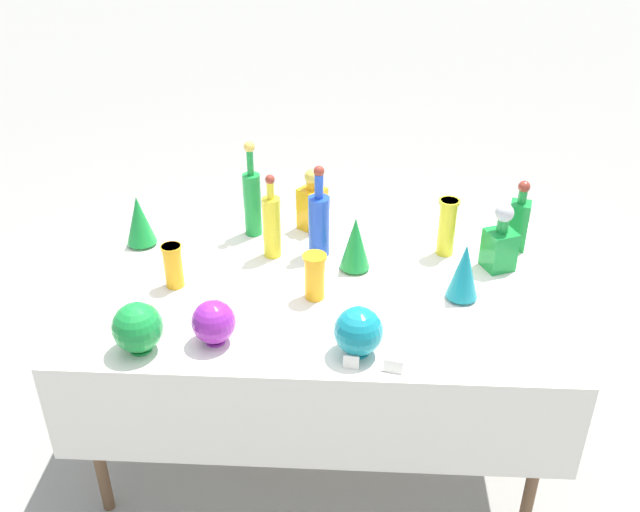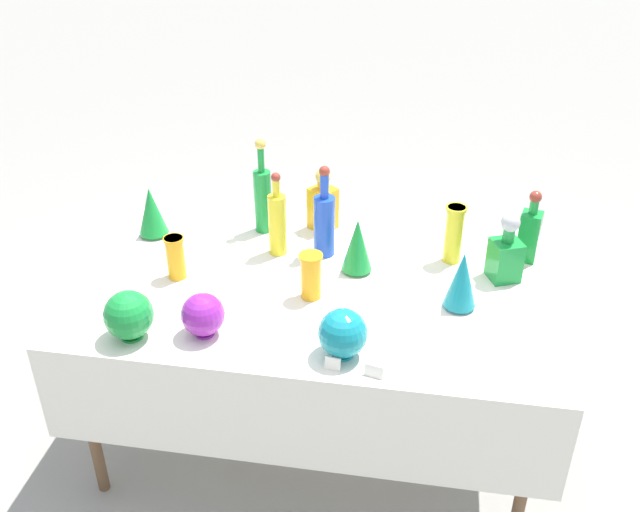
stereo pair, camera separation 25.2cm
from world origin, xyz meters
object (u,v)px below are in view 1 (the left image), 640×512
object	(u,v)px
square_decanter_0	(500,243)
square_decanter_2	(519,221)
round_bowl_2	(358,331)
fluted_vase_0	(139,220)
slender_vase_2	(447,226)
tall_bottle_0	(252,200)
tall_bottle_1	(319,222)
slender_vase_1	(173,264)
square_decanter_1	(312,204)
fluted_vase_1	(355,243)
tall_bottle_2	(272,224)
round_bowl_0	(137,327)
round_bowl_1	(214,322)
slender_vase_0	(315,275)
cardboard_box_behind_left	(352,271)
fluted_vase_2	(464,271)

from	to	relation	value
square_decanter_0	square_decanter_2	bearing A→B (deg)	58.45
square_decanter_2	round_bowl_2	xyz separation A→B (m)	(-0.63, -0.72, -0.03)
round_bowl_2	fluted_vase_0	bearing A→B (deg)	143.31
slender_vase_2	fluted_vase_0	distance (m)	1.23
tall_bottle_0	tall_bottle_1	xyz separation A→B (m)	(0.28, -0.15, -0.01)
square_decanter_0	slender_vase_1	size ratio (longest dim) A/B	1.60
square_decanter_1	square_decanter_2	bearing A→B (deg)	-8.35
square_decanter_2	fluted_vase_1	xyz separation A→B (m)	(-0.65, -0.20, -0.00)
square_decanter_0	square_decanter_1	size ratio (longest dim) A/B	1.01
tall_bottle_1	square_decanter_1	bearing A→B (deg)	100.62
tall_bottle_2	tall_bottle_0	bearing A→B (deg)	119.76
round_bowl_2	round_bowl_0	bearing A→B (deg)	-178.31
square_decanter_0	fluted_vase_1	world-z (taller)	square_decanter_0
tall_bottle_1	slender_vase_2	bearing A→B (deg)	3.21
round_bowl_1	slender_vase_0	bearing A→B (deg)	41.72
fluted_vase_0	round_bowl_2	distance (m)	1.11
tall_bottle_1	cardboard_box_behind_left	distance (m)	1.14
round_bowl_0	round_bowl_2	size ratio (longest dim) A/B	1.03
square_decanter_1	slender_vase_0	size ratio (longest dim) A/B	1.53
slender_vase_1	fluted_vase_0	world-z (taller)	fluted_vase_0
tall_bottle_1	slender_vase_0	xyz separation A→B (m)	(0.00, -0.31, -0.05)
square_decanter_2	slender_vase_0	world-z (taller)	square_decanter_2
square_decanter_2	cardboard_box_behind_left	distance (m)	1.24
square_decanter_2	fluted_vase_0	size ratio (longest dim) A/B	1.38
square_decanter_2	slender_vase_0	bearing A→B (deg)	-153.11
square_decanter_1	fluted_vase_2	size ratio (longest dim) A/B	1.21
tall_bottle_1	tall_bottle_2	bearing A→B (deg)	-173.30
round_bowl_1	square_decanter_2	bearing A→B (deg)	31.65
tall_bottle_0	round_bowl_0	size ratio (longest dim) A/B	2.37
tall_bottle_0	tall_bottle_2	bearing A→B (deg)	-60.24
slender_vase_2	round_bowl_0	size ratio (longest dim) A/B	1.37
round_bowl_2	slender_vase_1	bearing A→B (deg)	151.96
tall_bottle_0	square_decanter_0	distance (m)	1.00
square_decanter_0	fluted_vase_2	world-z (taller)	square_decanter_0
slender_vase_0	slender_vase_1	xyz separation A→B (m)	(-0.52, 0.05, -0.00)
square_decanter_1	cardboard_box_behind_left	size ratio (longest dim) A/B	0.42
tall_bottle_1	slender_vase_1	xyz separation A→B (m)	(-0.52, -0.26, -0.05)
square_decanter_1	slender_vase_1	bearing A→B (deg)	-135.46
square_decanter_2	slender_vase_1	distance (m)	1.36
fluted_vase_0	round_bowl_2	xyz separation A→B (m)	(0.89, -0.66, -0.02)
tall_bottle_2	slender_vase_0	bearing A→B (deg)	-57.44
tall_bottle_1	slender_vase_0	bearing A→B (deg)	-89.73
slender_vase_1	round_bowl_2	xyz separation A→B (m)	(0.68, -0.36, -0.00)
tall_bottle_1	fluted_vase_0	bearing A→B (deg)	177.20
fluted_vase_0	fluted_vase_2	distance (m)	1.30
square_decanter_1	slender_vase_0	distance (m)	0.53
square_decanter_0	cardboard_box_behind_left	world-z (taller)	square_decanter_0
tall_bottle_2	slender_vase_1	world-z (taller)	tall_bottle_2
tall_bottle_1	square_decanter_0	distance (m)	0.70
square_decanter_0	tall_bottle_1	bearing A→B (deg)	174.33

